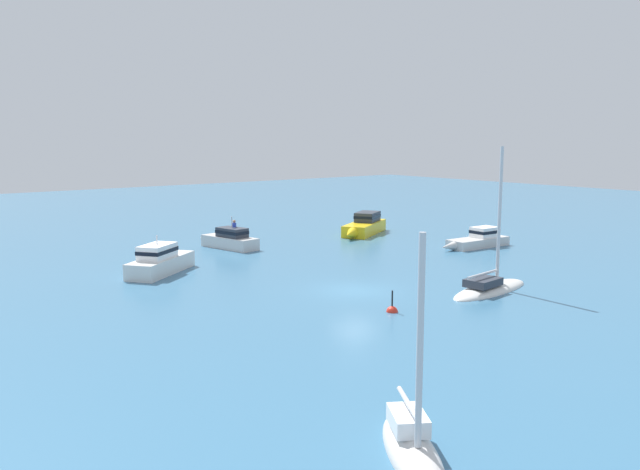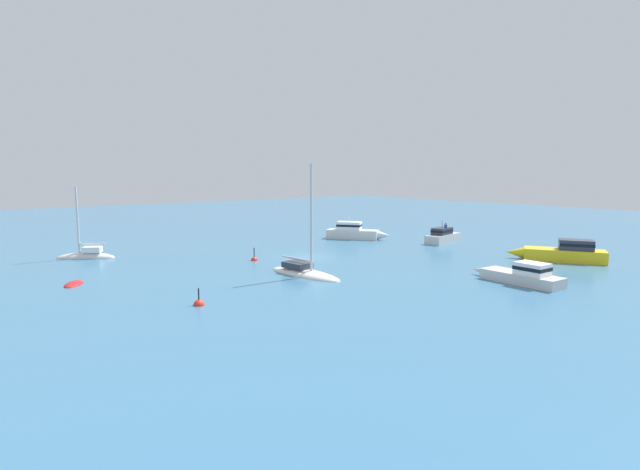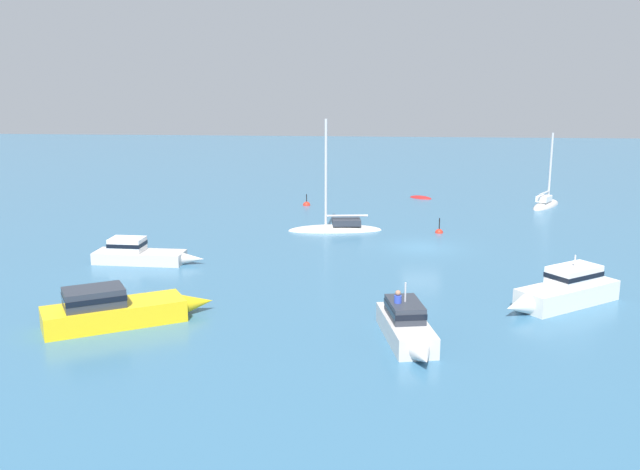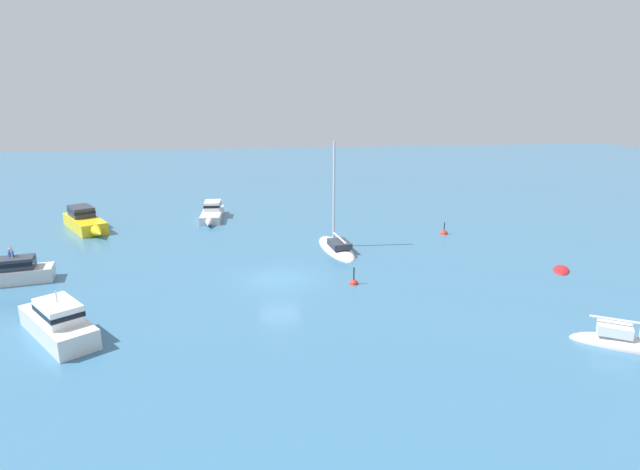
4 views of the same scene
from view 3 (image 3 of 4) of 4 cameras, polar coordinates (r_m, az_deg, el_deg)
The scene contains 10 objects.
ground_plane at distance 47.95m, azimuth 8.03°, elevation -0.99°, with size 160.00×160.00×0.00m, color teal.
yacht at distance 64.64m, azimuth 17.42°, elevation 2.30°, with size 4.88×3.74×6.77m.
motor_cruiser at distance 37.91m, azimuth 18.80°, elevation -4.14°, with size 5.36×6.54×2.49m.
launch at distance 45.02m, azimuth -14.09°, elevation -1.43°, with size 2.02×6.78×1.53m.
cabin_cruiser at distance 31.53m, azimuth 6.88°, elevation -7.15°, with size 6.26×2.59×2.49m.
rib at distance 66.38m, azimuth 7.97°, elevation 2.91°, with size 1.99×2.35×0.44m.
sailboat at distance 52.50m, azimuth 1.28°, elevation 0.53°, with size 2.80×7.01×8.49m.
launch_1 at distance 34.53m, azimuth -15.81°, elevation -5.66°, with size 5.28×7.56×1.86m.
channel_buoy at distance 62.25m, azimuth -1.07°, elevation 2.37°, with size 0.64×0.64×1.30m.
mooring_buoy at distance 52.46m, azimuth 9.40°, elevation 0.19°, with size 0.58×0.58×1.37m.
Camera 3 is at (-46.46, 2.99, 11.49)m, focal length 40.45 mm.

